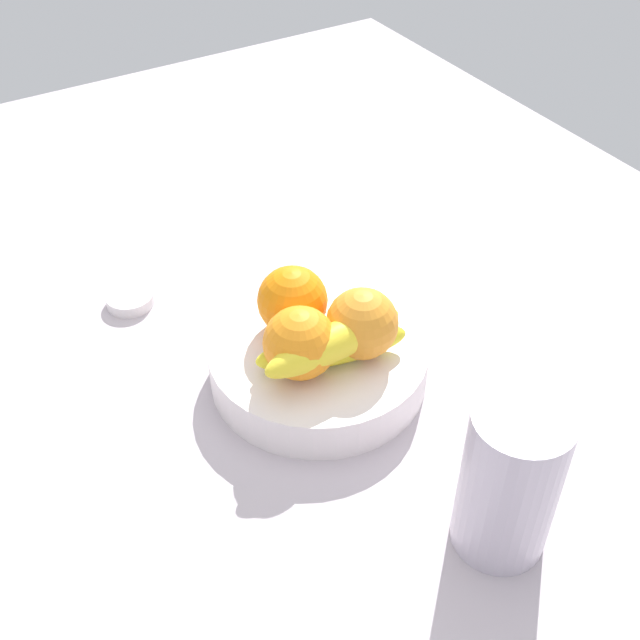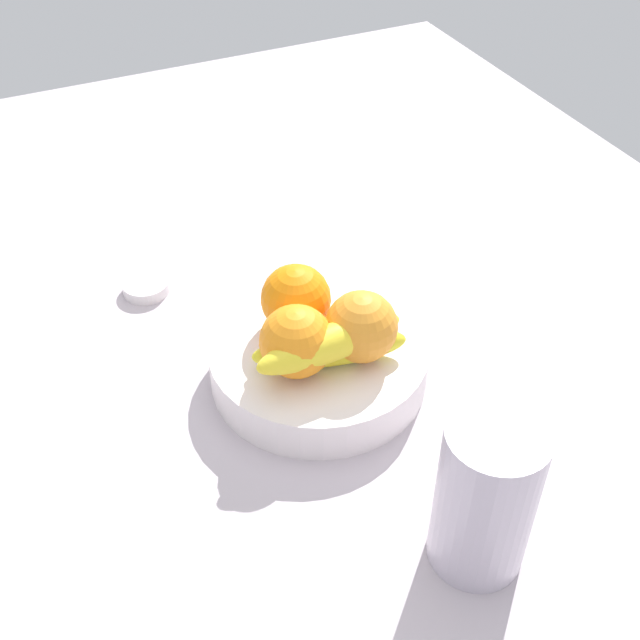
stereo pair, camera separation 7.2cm
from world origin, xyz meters
The scene contains 8 objects.
ground_plane centered at (0.00, 0.00, -1.50)cm, with size 180.00×140.00×3.00cm, color #B9ADB5.
fruit_bowl centered at (0.36, 2.24, 2.52)cm, with size 24.86×24.86×5.04cm, color white.
orange_front_left centered at (-4.08, 1.32, 9.02)cm, with size 7.96×7.96×7.96cm, color orange.
orange_front_right centered at (2.43, -1.46, 9.02)cm, with size 7.96×7.96×7.96cm, color orange.
orange_center centered at (3.20, 5.84, 9.02)cm, with size 7.96×7.96×7.96cm, color orange.
banana_bunch centered at (3.64, 1.90, 8.14)cm, with size 8.18×17.99×6.20cm.
thermos_tumbler centered at (27.32, 5.76, 8.39)cm, with size 8.94×8.94×16.77cm, color #BFB5C4.
jar_lid centered at (-23.90, -11.57, 0.77)cm, with size 6.05×6.05×1.54cm, color silver.
Camera 2 is at (60.54, -25.65, 66.58)cm, focal length 45.42 mm.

